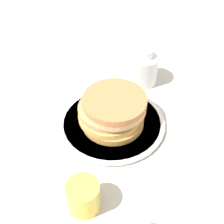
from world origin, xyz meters
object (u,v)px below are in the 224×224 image
object	(u,v)px
plate	(112,123)
juice_glass	(83,196)
pancake_stack	(112,110)
cream_jug	(143,68)

from	to	relation	value
plate	juice_glass	size ratio (longest dim) A/B	3.89
pancake_stack	juice_glass	world-z (taller)	pancake_stack
cream_jug	juice_glass	bearing A→B (deg)	-106.40
pancake_stack	cream_jug	world-z (taller)	cream_jug
plate	juice_glass	bearing A→B (deg)	-100.48
plate	pancake_stack	xyz separation A→B (m)	(0.00, -0.00, 0.05)
cream_jug	plate	bearing A→B (deg)	-113.45
pancake_stack	juice_glass	distance (m)	0.25
plate	pancake_stack	distance (m)	0.05
pancake_stack	plate	bearing A→B (deg)	128.55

